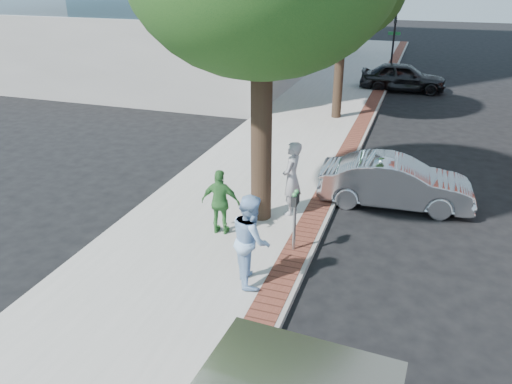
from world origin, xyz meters
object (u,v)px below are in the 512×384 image
at_px(person_green, 221,202).
at_px(parking_meter, 295,208).
at_px(person_officer, 251,239).
at_px(bg_car, 403,77).
at_px(person_gray, 292,178).
at_px(sedan_silver, 395,182).

bearing_deg(person_green, parking_meter, 168.99).
bearing_deg(person_officer, parking_meter, -47.25).
xyz_separation_m(person_officer, bg_car, (1.70, 19.69, -0.36)).
xyz_separation_m(person_gray, person_officer, (0.05, -3.30, -0.01)).
height_order(person_gray, person_green, person_gray).
xyz_separation_m(person_gray, person_green, (-1.32, -1.59, -0.16)).
xyz_separation_m(person_officer, sedan_silver, (2.46, 5.00, -0.44)).
height_order(person_gray, person_officer, person_gray).
bearing_deg(person_gray, person_officer, 5.67).
height_order(parking_meter, person_gray, person_gray).
bearing_deg(bg_car, sedan_silver, 179.60).
xyz_separation_m(person_gray, bg_car, (1.74, 16.39, -0.37)).
bearing_deg(parking_meter, person_gray, 107.20).
relative_size(person_green, bg_car, 0.37).
xyz_separation_m(person_green, sedan_silver, (3.83, 3.29, -0.29)).
bearing_deg(sedan_silver, bg_car, -0.76).
relative_size(person_gray, bg_car, 0.44).
bearing_deg(person_gray, person_green, -34.84).
bearing_deg(bg_car, person_gray, 170.54).
xyz_separation_m(person_gray, sedan_silver, (2.51, 1.70, -0.45)).
bearing_deg(sedan_silver, parking_meter, 147.17).
bearing_deg(person_gray, sedan_silver, 128.89).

